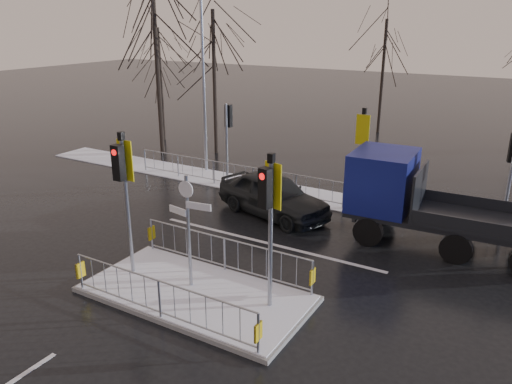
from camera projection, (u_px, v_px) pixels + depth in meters
The scene contains 12 objects.
ground at pixel (196, 296), 13.12m from camera, with size 120.00×120.00×0.00m, color black.
snow_verge at pixel (324, 199), 20.12m from camera, with size 30.00×2.00×0.04m, color white.
lane_markings at pixel (188, 302), 12.85m from camera, with size 8.00×11.38×0.01m.
traffic_island at pixel (195, 282), 13.01m from camera, with size 6.00×3.04×4.15m.
far_kerb_fixtures at pixel (328, 180), 19.24m from camera, with size 18.00×0.65×3.83m.
car_far_lane at pixel (273, 195), 18.30m from camera, with size 1.84×4.57×1.56m, color black.
flatbed_truck at pixel (409, 196), 15.96m from camera, with size 6.33×2.55×2.89m.
tree_near_a at pixel (155, 35), 25.09m from camera, with size 4.75×4.75×8.97m.
tree_near_b at pixel (214, 55), 25.43m from camera, with size 4.00×4.00×7.55m.
tree_near_c at pixel (160, 63), 28.61m from camera, with size 3.50×3.50×6.61m.
tree_far_a at pixel (384, 55), 30.41m from camera, with size 3.75×3.75×7.08m.
street_lamp_left at pixel (205, 75), 22.46m from camera, with size 1.25×0.18×8.20m.
Camera 1 is at (7.18, -9.11, 6.90)m, focal length 35.00 mm.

